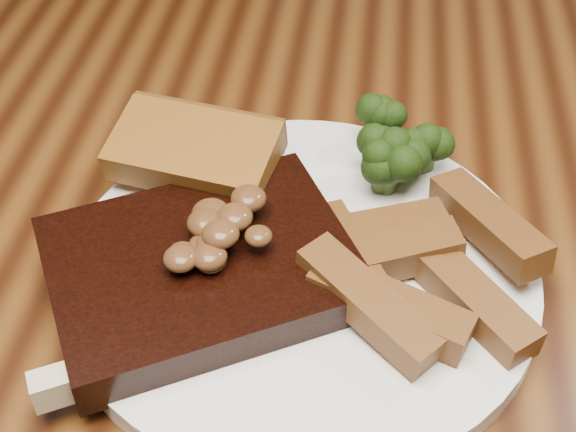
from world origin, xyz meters
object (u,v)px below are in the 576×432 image
(steak, at_px, (201,269))
(garlic_bread, at_px, (196,174))
(chair_far, at_px, (165,100))
(dining_table, at_px, (277,353))
(potato_wedges, at_px, (401,252))
(plate, at_px, (301,272))

(steak, height_order, garlic_bread, steak)
(chair_far, bearing_deg, dining_table, 129.83)
(garlic_bread, bearing_deg, dining_table, -31.69)
(chair_far, bearing_deg, steak, 125.18)
(chair_far, height_order, potato_wedges, chair_far)
(dining_table, distance_m, chair_far, 0.63)
(steak, bearing_deg, potato_wedges, -14.37)
(potato_wedges, bearing_deg, plate, -172.63)
(dining_table, distance_m, plate, 0.10)
(steak, distance_m, potato_wedges, 0.12)
(plate, relative_size, potato_wedges, 2.38)
(garlic_bread, bearing_deg, potato_wedges, -11.55)
(chair_far, xyz_separation_m, steak, (0.19, -0.59, 0.30))
(plate, relative_size, steak, 1.67)
(steak, distance_m, garlic_bread, 0.09)
(dining_table, height_order, plate, plate)
(plate, height_order, garlic_bread, garlic_bread)
(dining_table, relative_size, steak, 8.99)
(steak, bearing_deg, plate, -7.67)
(dining_table, relative_size, plate, 5.39)
(dining_table, distance_m, garlic_bread, 0.14)
(chair_far, relative_size, steak, 4.88)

